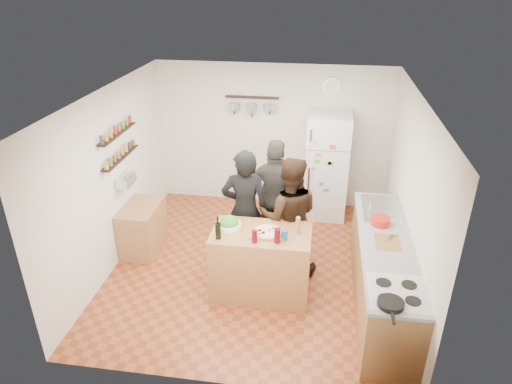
% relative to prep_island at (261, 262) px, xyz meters
% --- Properties ---
extents(room_shell, '(4.20, 4.20, 4.20)m').
position_rel_prep_island_xyz_m(room_shell, '(-0.16, 0.92, 0.79)').
color(room_shell, brown).
rests_on(room_shell, ground).
extents(prep_island, '(1.25, 0.72, 0.91)m').
position_rel_prep_island_xyz_m(prep_island, '(0.00, 0.00, 0.00)').
color(prep_island, '#A3753B').
rests_on(prep_island, floor).
extents(pizza_board, '(0.42, 0.34, 0.02)m').
position_rel_prep_island_xyz_m(pizza_board, '(0.08, -0.02, 0.47)').
color(pizza_board, brown).
rests_on(pizza_board, prep_island).
extents(pizza, '(0.34, 0.34, 0.02)m').
position_rel_prep_island_xyz_m(pizza, '(0.08, -0.02, 0.48)').
color(pizza, beige).
rests_on(pizza, pizza_board).
extents(salad_bowl, '(0.31, 0.31, 0.06)m').
position_rel_prep_island_xyz_m(salad_bowl, '(-0.42, 0.05, 0.49)').
color(salad_bowl, white).
rests_on(salad_bowl, prep_island).
extents(wine_bottle, '(0.07, 0.07, 0.21)m').
position_rel_prep_island_xyz_m(wine_bottle, '(-0.50, -0.22, 0.56)').
color(wine_bottle, black).
rests_on(wine_bottle, prep_island).
extents(wine_glass_near, '(0.07, 0.07, 0.16)m').
position_rel_prep_island_xyz_m(wine_glass_near, '(-0.05, -0.24, 0.54)').
color(wine_glass_near, '#4F0611').
rests_on(wine_glass_near, prep_island).
extents(wine_glass_far, '(0.08, 0.08, 0.19)m').
position_rel_prep_island_xyz_m(wine_glass_far, '(0.22, -0.20, 0.55)').
color(wine_glass_far, '#51060D').
rests_on(wine_glass_far, prep_island).
extents(pepper_mill, '(0.06, 0.06, 0.19)m').
position_rel_prep_island_xyz_m(pepper_mill, '(0.45, 0.05, 0.55)').
color(pepper_mill, '#AA6A47').
rests_on(pepper_mill, prep_island).
extents(salt_canister, '(0.08, 0.08, 0.13)m').
position_rel_prep_island_xyz_m(salt_canister, '(0.30, -0.12, 0.52)').
color(salt_canister, '#1B4D97').
rests_on(salt_canister, prep_island).
extents(person_left, '(0.67, 0.46, 1.78)m').
position_rel_prep_island_xyz_m(person_left, '(-0.30, 0.57, 0.43)').
color(person_left, black).
rests_on(person_left, floor).
extents(person_center, '(0.88, 0.71, 1.71)m').
position_rel_prep_island_xyz_m(person_center, '(0.30, 0.54, 0.40)').
color(person_center, black).
rests_on(person_center, floor).
extents(person_back, '(1.08, 0.55, 1.78)m').
position_rel_prep_island_xyz_m(person_back, '(0.08, 1.00, 0.43)').
color(person_back, '#302E2B').
rests_on(person_back, floor).
extents(counter_run, '(0.63, 2.63, 0.90)m').
position_rel_prep_island_xyz_m(counter_run, '(1.54, -0.01, -0.01)').
color(counter_run, '#9E7042').
rests_on(counter_run, floor).
extents(stove_top, '(0.60, 0.62, 0.02)m').
position_rel_prep_island_xyz_m(stove_top, '(1.54, -0.96, 0.46)').
color(stove_top, white).
rests_on(stove_top, counter_run).
extents(skillet, '(0.26, 0.26, 0.05)m').
position_rel_prep_island_xyz_m(skillet, '(1.44, -1.19, 0.49)').
color(skillet, black).
rests_on(skillet, stove_top).
extents(sink, '(0.50, 0.80, 0.03)m').
position_rel_prep_island_xyz_m(sink, '(1.54, 0.84, 0.46)').
color(sink, silver).
rests_on(sink, counter_run).
extents(cutting_board, '(0.30, 0.40, 0.02)m').
position_rel_prep_island_xyz_m(cutting_board, '(1.54, -0.02, 0.46)').
color(cutting_board, olive).
rests_on(cutting_board, counter_run).
extents(red_bowl, '(0.24, 0.24, 0.10)m').
position_rel_prep_island_xyz_m(red_bowl, '(1.49, 0.40, 0.51)').
color(red_bowl, red).
rests_on(red_bowl, counter_run).
extents(fridge, '(0.70, 0.68, 1.80)m').
position_rel_prep_island_xyz_m(fridge, '(0.79, 2.29, 0.45)').
color(fridge, white).
rests_on(fridge, floor).
extents(wall_clock, '(0.30, 0.03, 0.30)m').
position_rel_prep_island_xyz_m(wall_clock, '(0.79, 2.62, 1.69)').
color(wall_clock, silver).
rests_on(wall_clock, back_wall).
extents(spice_shelf_lower, '(0.12, 1.00, 0.02)m').
position_rel_prep_island_xyz_m(spice_shelf_lower, '(-2.09, 0.74, 1.04)').
color(spice_shelf_lower, black).
rests_on(spice_shelf_lower, left_wall).
extents(spice_shelf_upper, '(0.12, 1.00, 0.02)m').
position_rel_prep_island_xyz_m(spice_shelf_upper, '(-2.09, 0.74, 1.40)').
color(spice_shelf_upper, black).
rests_on(spice_shelf_upper, left_wall).
extents(produce_basket, '(0.18, 0.35, 0.14)m').
position_rel_prep_island_xyz_m(produce_basket, '(-2.06, 0.74, 0.69)').
color(produce_basket, silver).
rests_on(produce_basket, left_wall).
extents(side_table, '(0.50, 0.80, 0.73)m').
position_rel_prep_island_xyz_m(side_table, '(-1.90, 0.74, -0.09)').
color(side_table, '#AD7248').
rests_on(side_table, floor).
extents(pot_rack, '(0.90, 0.04, 0.04)m').
position_rel_prep_island_xyz_m(pot_rack, '(-0.51, 2.54, 1.49)').
color(pot_rack, black).
rests_on(pot_rack, back_wall).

